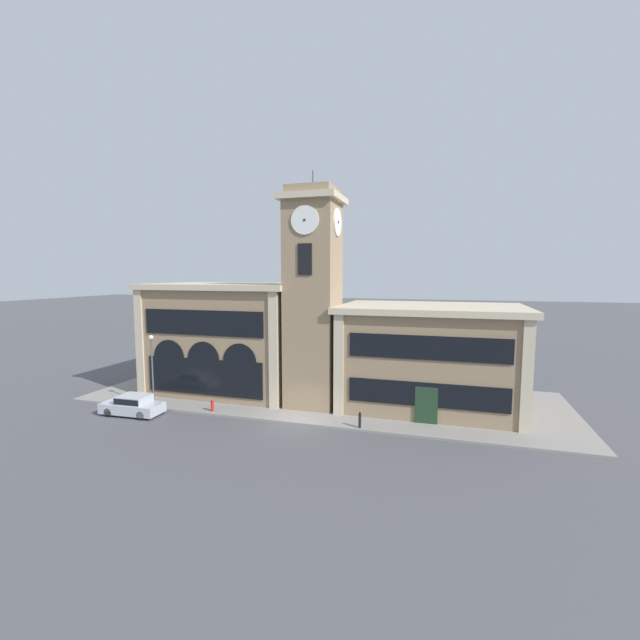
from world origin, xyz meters
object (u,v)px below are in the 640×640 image
bollard (360,420)px  fire_hydrant (212,405)px  street_lamp (152,359)px  parked_car_near (133,405)px

bollard → fire_hydrant: (-11.06, 0.24, -0.10)m
street_lamp → bollard: size_ratio=5.15×
street_lamp → fire_hydrant: street_lamp is taller
street_lamp → fire_hydrant: size_ratio=6.29×
parked_car_near → street_lamp: size_ratio=0.81×
parked_car_near → bollard: (16.37, 1.75, -0.08)m
parked_car_near → street_lamp: street_lamp is taller
fire_hydrant → street_lamp: bearing=-177.0°
parked_car_near → street_lamp: 3.51m
parked_car_near → fire_hydrant: 5.67m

